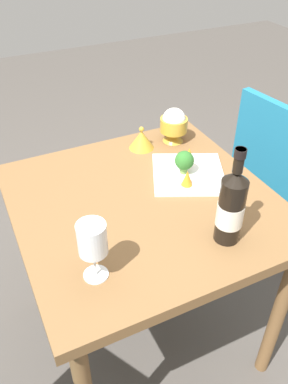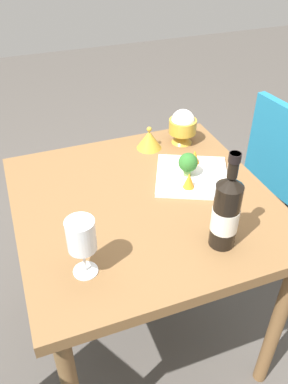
{
  "view_description": "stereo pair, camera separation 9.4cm",
  "coord_description": "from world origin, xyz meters",
  "px_view_note": "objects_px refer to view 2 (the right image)",
  "views": [
    {
      "loc": [
        0.93,
        -0.45,
        1.56
      ],
      "look_at": [
        0.0,
        0.0,
        0.78
      ],
      "focal_mm": 37.07,
      "sensor_mm": 36.0,
      "label": 1
    },
    {
      "loc": [
        0.97,
        -0.36,
        1.56
      ],
      "look_at": [
        0.0,
        0.0,
        0.78
      ],
      "focal_mm": 37.07,
      "sensor_mm": 36.0,
      "label": 2
    }
  ],
  "objects_px": {
    "rice_bowl_lid": "(149,139)",
    "broccoli_floret": "(188,163)",
    "wine_glass": "(81,237)",
    "carrot_garnish_right": "(189,180)",
    "serving_plate": "(192,176)",
    "carrot_garnish_left": "(195,157)",
    "wine_bottle": "(226,212)",
    "rice_bowl": "(183,126)"
  },
  "relations": [
    {
      "from": "broccoli_floret",
      "to": "carrot_garnish_left",
      "type": "distance_m",
      "value": 0.09
    },
    {
      "from": "serving_plate",
      "to": "broccoli_floret",
      "type": "relative_size",
      "value": 3.87
    },
    {
      "from": "wine_bottle",
      "to": "wine_glass",
      "type": "bearing_deg",
      "value": -94.55
    },
    {
      "from": "wine_glass",
      "to": "carrot_garnish_right",
      "type": "height_order",
      "value": "wine_glass"
    },
    {
      "from": "wine_bottle",
      "to": "wine_glass",
      "type": "xyz_separation_m",
      "value": [
        -0.03,
        -0.4,
        0.01
      ]
    },
    {
      "from": "wine_glass",
      "to": "carrot_garnish_left",
      "type": "bearing_deg",
      "value": 125.74
    },
    {
      "from": "wine_glass",
      "to": "rice_bowl_lid",
      "type": "xyz_separation_m",
      "value": [
        -0.54,
        0.39,
        -0.09
      ]
    },
    {
      "from": "rice_bowl_lid",
      "to": "carrot_garnish_right",
      "type": "xyz_separation_m",
      "value": [
        0.31,
        0.02,
        0.01
      ]
    },
    {
      "from": "carrot_garnish_left",
      "to": "wine_glass",
      "type": "bearing_deg",
      "value": -54.26
    },
    {
      "from": "rice_bowl",
      "to": "rice_bowl_lid",
      "type": "relative_size",
      "value": 1.42
    },
    {
      "from": "wine_bottle",
      "to": "broccoli_floret",
      "type": "height_order",
      "value": "wine_bottle"
    },
    {
      "from": "wine_glass",
      "to": "rice_bowl_lid",
      "type": "bearing_deg",
      "value": 144.19
    },
    {
      "from": "wine_glass",
      "to": "rice_bowl_lid",
      "type": "height_order",
      "value": "wine_glass"
    },
    {
      "from": "wine_bottle",
      "to": "rice_bowl_lid",
      "type": "xyz_separation_m",
      "value": [
        -0.58,
        -0.0,
        -0.08
      ]
    },
    {
      "from": "serving_plate",
      "to": "broccoli_floret",
      "type": "height_order",
      "value": "broccoli_floret"
    },
    {
      "from": "rice_bowl_lid",
      "to": "broccoli_floret",
      "type": "relative_size",
      "value": 1.17
    },
    {
      "from": "broccoli_floret",
      "to": "wine_bottle",
      "type": "bearing_deg",
      "value": -8.04
    },
    {
      "from": "carrot_garnish_right",
      "to": "carrot_garnish_left",
      "type": "bearing_deg",
      "value": 146.82
    },
    {
      "from": "carrot_garnish_right",
      "to": "rice_bowl_lid",
      "type": "bearing_deg",
      "value": -175.93
    },
    {
      "from": "wine_bottle",
      "to": "carrot_garnish_left",
      "type": "relative_size",
      "value": 5.74
    },
    {
      "from": "rice_bowl_lid",
      "to": "serving_plate",
      "type": "height_order",
      "value": "rice_bowl_lid"
    },
    {
      "from": "wine_glass",
      "to": "broccoli_floret",
      "type": "relative_size",
      "value": 2.09
    },
    {
      "from": "wine_bottle",
      "to": "serving_plate",
      "type": "xyz_separation_m",
      "value": [
        -0.33,
        0.06,
        -0.11
      ]
    },
    {
      "from": "rice_bowl_lid",
      "to": "wine_bottle",
      "type": "bearing_deg",
      "value": 0.32
    },
    {
      "from": "carrot_garnish_left",
      "to": "rice_bowl_lid",
      "type": "bearing_deg",
      "value": -149.83
    },
    {
      "from": "carrot_garnish_left",
      "to": "carrot_garnish_right",
      "type": "height_order",
      "value": "carrot_garnish_right"
    },
    {
      "from": "wine_glass",
      "to": "rice_bowl",
      "type": "xyz_separation_m",
      "value": [
        -0.54,
        0.53,
        -0.05
      ]
    },
    {
      "from": "wine_bottle",
      "to": "broccoli_floret",
      "type": "distance_m",
      "value": 0.34
    },
    {
      "from": "serving_plate",
      "to": "broccoli_floret",
      "type": "distance_m",
      "value": 0.06
    },
    {
      "from": "wine_bottle",
      "to": "serving_plate",
      "type": "distance_m",
      "value": 0.35
    },
    {
      "from": "wine_glass",
      "to": "carrot_garnish_right",
      "type": "relative_size",
      "value": 3.22
    },
    {
      "from": "wine_glass",
      "to": "wine_bottle",
      "type": "bearing_deg",
      "value": 85.45
    },
    {
      "from": "serving_plate",
      "to": "rice_bowl_lid",
      "type": "bearing_deg",
      "value": -164.9
    },
    {
      "from": "wine_glass",
      "to": "serving_plate",
      "type": "xyz_separation_m",
      "value": [
        -0.3,
        0.46,
        -0.12
      ]
    },
    {
      "from": "rice_bowl",
      "to": "serving_plate",
      "type": "relative_size",
      "value": 0.43
    },
    {
      "from": "broccoli_floret",
      "to": "rice_bowl_lid",
      "type": "bearing_deg",
      "value": -168.55
    },
    {
      "from": "rice_bowl",
      "to": "carrot_garnish_left",
      "type": "height_order",
      "value": "rice_bowl"
    },
    {
      "from": "carrot_garnish_left",
      "to": "wine_bottle",
      "type": "bearing_deg",
      "value": -14.9
    },
    {
      "from": "broccoli_floret",
      "to": "carrot_garnish_right",
      "type": "relative_size",
      "value": 1.55
    },
    {
      "from": "wine_bottle",
      "to": "carrot_garnish_left",
      "type": "height_order",
      "value": "wine_bottle"
    },
    {
      "from": "wine_bottle",
      "to": "serving_plate",
      "type": "height_order",
      "value": "wine_bottle"
    },
    {
      "from": "rice_bowl",
      "to": "carrot_garnish_right",
      "type": "relative_size",
      "value": 2.55
    }
  ]
}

